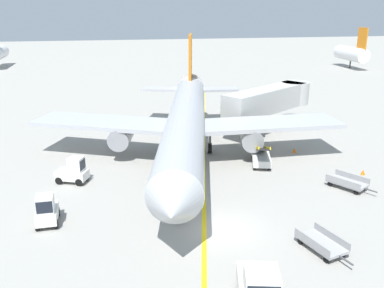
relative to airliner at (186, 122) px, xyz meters
The scene contains 13 objects.
ground_plane 13.70m from the airliner, 89.54° to the right, with size 300.00×300.00×0.00m, color #9E9B93.
taxi_line_yellow 8.94m from the airliner, 90.80° to the right, with size 0.30×80.00×0.01m, color yellow.
airliner is the anchor object (origin of this frame).
jet_bridge 13.13m from the airliner, 33.23° to the left, with size 11.94×9.35×4.85m.
baggage_tug_near_wing 10.65m from the airliner, 158.20° to the right, with size 2.71×2.09×2.10m.
baggage_tug_by_cargo_door 15.20m from the airliner, 136.10° to the right, with size 1.41×2.45×2.10m.
belt_loader_forward_hold 7.26m from the airliner, 24.28° to the right, with size 2.55×5.16×2.59m.
baggage_cart_loaded 17.48m from the airliner, 73.46° to the right, with size 2.28×3.83×0.94m.
baggage_cart_empty_trailing 14.36m from the airliner, 39.12° to the right, with size 2.82×3.60×0.94m.
ground_crew_marshaller 9.03m from the airliner, 105.72° to the right, with size 0.36×0.24×1.70m.
safety_cone_nose_right 15.50m from the airliner, 25.94° to the right, with size 0.36×0.36×0.44m, color orange.
safety_cone_wingtip_left 10.85m from the airliner, ahead, with size 0.36×0.36×0.44m, color orange.
distant_aircraft_mid_left 67.12m from the airliner, 47.59° to the left, with size 3.00×10.10×8.80m.
Camera 1 is at (-6.37, -22.61, 13.37)m, focal length 39.74 mm.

